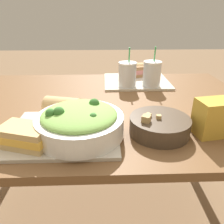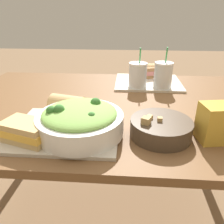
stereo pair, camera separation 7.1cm
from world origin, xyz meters
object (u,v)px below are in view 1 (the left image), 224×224
object	(u,v)px
soup_bowl	(159,125)
drink_cup_red	(152,75)
salad_bowl	(80,121)
baguette_far	(135,69)
drink_cup_dark	(127,75)
sandwich_far	(137,71)
baguette_near	(63,107)
sandwich_near	(25,136)
chip_bag	(219,117)

from	to	relation	value
soup_bowl	drink_cup_red	distance (m)	0.49
salad_bowl	baguette_far	xyz separation A→B (m)	(0.27, 0.72, -0.01)
baguette_far	drink_cup_dark	xyz separation A→B (m)	(-0.07, -0.22, 0.02)
salad_bowl	sandwich_far	size ratio (longest dim) A/B	1.57
baguette_near	soup_bowl	bearing A→B (deg)	-94.66
sandwich_near	soup_bowl	bearing A→B (deg)	26.84
soup_bowl	drink_cup_dark	xyz separation A→B (m)	(-0.06, 0.48, 0.04)
salad_bowl	drink_cup_dark	distance (m)	0.54
sandwich_near	drink_cup_red	size ratio (longest dim) A/B	0.82
baguette_near	baguette_far	distance (m)	0.68
sandwich_near	sandwich_far	world-z (taller)	same
salad_bowl	drink_cup_red	bearing A→B (deg)	55.95
sandwich_far	baguette_far	distance (m)	0.02
salad_bowl	soup_bowl	xyz separation A→B (m)	(0.27, 0.02, -0.03)
sandwich_far	baguette_far	size ratio (longest dim) A/B	1.45
salad_bowl	soup_bowl	world-z (taller)	salad_bowl
chip_bag	soup_bowl	bearing A→B (deg)	168.44
sandwich_near	drink_cup_dark	xyz separation A→B (m)	(0.36, 0.56, 0.03)
chip_bag	drink_cup_red	bearing A→B (deg)	95.67
soup_bowl	drink_cup_red	bearing A→B (deg)	81.94
drink_cup_dark	salad_bowl	bearing A→B (deg)	-112.39
sandwich_far	drink_cup_red	xyz separation A→B (m)	(0.05, -0.21, 0.03)
salad_bowl	baguette_far	size ratio (longest dim) A/B	2.28
soup_bowl	chip_bag	distance (m)	0.20
baguette_near	drink_cup_dark	world-z (taller)	drink_cup_dark
salad_bowl	soup_bowl	size ratio (longest dim) A/B	1.40
soup_bowl	sandwich_far	xyz separation A→B (m)	(0.02, 0.69, 0.01)
sandwich_far	drink_cup_red	bearing A→B (deg)	-98.35
sandwich_near	chip_bag	xyz separation A→B (m)	(0.63, 0.07, 0.02)
sandwich_far	drink_cup_red	world-z (taller)	drink_cup_red
salad_bowl	baguette_near	world-z (taller)	salad_bowl
baguette_far	drink_cup_dark	size ratio (longest dim) A/B	0.61
sandwich_near	sandwich_far	distance (m)	0.89
soup_bowl	chip_bag	bearing A→B (deg)	-2.25
baguette_far	drink_cup_red	world-z (taller)	drink_cup_red
salad_bowl	baguette_near	bearing A→B (deg)	119.03
drink_cup_red	baguette_near	bearing A→B (deg)	-139.17
soup_bowl	drink_cup_dark	size ratio (longest dim) A/B	1.00
baguette_near	chip_bag	world-z (taller)	chip_bag
baguette_far	drink_cup_dark	world-z (taller)	drink_cup_dark
baguette_near	sandwich_far	bearing A→B (deg)	-18.34
salad_bowl	chip_bag	world-z (taller)	chip_bag
sandwich_far	baguette_far	world-z (taller)	baguette_far
baguette_near	drink_cup_red	distance (m)	0.55
drink_cup_dark	chip_bag	size ratio (longest dim) A/B	1.21
sandwich_near	baguette_far	bearing A→B (deg)	77.72
salad_bowl	sandwich_far	distance (m)	0.76
soup_bowl	baguette_near	size ratio (longest dim) A/B	1.37
drink_cup_red	chip_bag	xyz separation A→B (m)	(0.13, -0.49, -0.01)
sandwich_far	drink_cup_red	distance (m)	0.22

